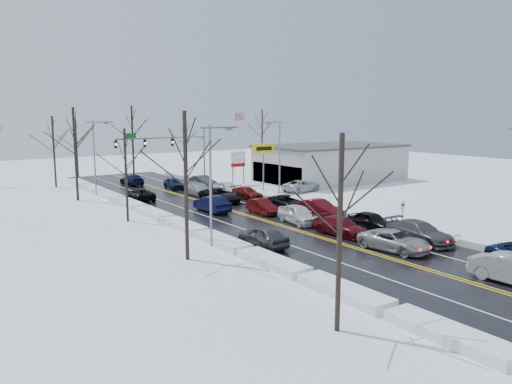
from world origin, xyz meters
TOP-DOWN VIEW (x-y plane):
  - ground at (0.00, 0.00)m, footprint 160.00×160.00m
  - road_surface at (0.00, 2.00)m, footprint 14.00×84.00m
  - snow_bank_left at (-7.60, 2.00)m, footprint 1.72×72.00m
  - snow_bank_right at (7.60, 2.00)m, footprint 1.72×72.00m
  - traffic_signal_mast at (3.45, 27.99)m, footprint 13.28×0.39m
  - tires_plus_sign at (10.50, 15.99)m, footprint 3.20×0.34m
  - used_vehicles_sign at (10.50, 22.00)m, footprint 2.20×0.22m
  - speed_limit_sign at (8.20, -8.00)m, footprint 0.55×0.09m
  - flagpole at (15.17, 30.00)m, footprint 1.87×1.20m
  - dealership_building at (23.98, 18.00)m, footprint 20.40×12.40m
  - streetlight_ne at (8.30, 10.00)m, footprint 3.20×0.25m
  - streetlight_sw at (-8.30, -4.00)m, footprint 3.20×0.25m
  - streetlight_nw at (-8.30, 24.00)m, footprint 3.20×0.25m
  - tree_left_a at (-11.00, -20.00)m, footprint 3.60×3.60m
  - tree_left_b at (-11.50, -6.00)m, footprint 4.00×4.00m
  - tree_left_c at (-10.50, 8.00)m, footprint 3.40×3.40m
  - tree_left_d at (-11.20, 22.00)m, footprint 4.20×4.20m
  - tree_left_e at (-10.80, 34.00)m, footprint 3.80×3.80m
  - tree_far_b at (-6.00, 41.00)m, footprint 3.60×3.60m
  - tree_far_c at (2.00, 39.00)m, footprint 4.40×4.40m
  - tree_far_d at (12.00, 40.50)m, footprint 3.40×3.40m
  - tree_far_e at (28.00, 41.00)m, footprint 4.20×4.20m
  - queued_car_2 at (1.80, -12.53)m, footprint 3.10×5.58m
  - queued_car_3 at (1.92, -6.93)m, footprint 2.32×5.18m
  - queued_car_4 at (1.83, -1.62)m, footprint 2.66×5.19m
  - queued_car_5 at (1.76, 3.94)m, footprint 1.82×4.41m
  - queued_car_6 at (1.62, 11.80)m, footprint 3.00×5.86m
  - queued_car_7 at (1.79, 17.07)m, footprint 2.12×5.17m
  - queued_car_8 at (1.60, 23.78)m, footprint 2.17×4.47m
  - queued_car_11 at (5.16, -12.11)m, footprint 2.55×5.78m
  - queued_car_12 at (5.43, -7.02)m, footprint 1.99×4.56m
  - queued_car_13 at (5.20, -0.60)m, footprint 2.05×5.16m
  - queued_car_14 at (5.25, 4.36)m, footprint 2.96×5.43m
  - queued_car_15 at (5.32, 12.01)m, footprint 2.18×4.73m
  - queued_car_16 at (5.09, 15.97)m, footprint 1.89×4.63m
  - queued_car_17 at (5.26, 22.58)m, footprint 2.02×5.00m
  - oncoming_car_0 at (-1.92, 7.49)m, footprint 1.76×4.99m
  - oncoming_car_1 at (-5.26, 18.13)m, footprint 2.69×5.18m
  - oncoming_car_2 at (-1.57, 30.42)m, footprint 2.07×5.07m
  - oncoming_car_3 at (-5.34, -6.20)m, footprint 1.93×4.69m
  - parked_car_0 at (13.91, 12.44)m, footprint 5.66×3.19m
  - parked_car_1 at (17.19, 15.94)m, footprint 2.82×5.62m
  - parked_car_2 at (14.94, 20.92)m, footprint 1.77×4.37m

SIDE VIEW (x-z plane):
  - ground at x=0.00m, z-range 0.00..0.00m
  - snow_bank_left at x=-7.60m, z-range -0.27..0.27m
  - snow_bank_right at x=7.60m, z-range -0.27..0.27m
  - queued_car_2 at x=1.80m, z-range -0.74..0.74m
  - queued_car_3 at x=1.92m, z-range -0.74..0.74m
  - queued_car_4 at x=1.83m, z-range -0.85..0.85m
  - queued_car_5 at x=1.76m, z-range -0.71..0.71m
  - queued_car_6 at x=1.62m, z-range -0.79..0.79m
  - queued_car_7 at x=1.79m, z-range -0.75..0.75m
  - queued_car_8 at x=1.60m, z-range -0.73..0.73m
  - queued_car_11 at x=5.16m, z-range -0.83..0.83m
  - queued_car_12 at x=5.43m, z-range -0.77..0.77m
  - queued_car_13 at x=5.20m, z-range -0.83..0.83m
  - queued_car_14 at x=5.25m, z-range -0.72..0.72m
  - queued_car_15 at x=5.32m, z-range -0.67..0.67m
  - queued_car_16 at x=5.09m, z-range -0.79..0.79m
  - queued_car_17 at x=5.26m, z-range -0.81..0.81m
  - oncoming_car_0 at x=-1.92m, z-range -0.82..0.82m
  - oncoming_car_1 at x=-5.26m, z-range -0.70..0.70m
  - oncoming_car_2 at x=-1.57m, z-range -0.74..0.74m
  - oncoming_car_3 at x=-5.34m, z-range -0.80..0.80m
  - parked_car_0 at x=13.91m, z-range -0.75..0.75m
  - parked_car_1 at x=17.19m, z-range -0.78..0.78m
  - parked_car_2 at x=14.94m, z-range -0.74..0.74m
  - road_surface at x=0.00m, z-range 0.00..0.01m
  - speed_limit_sign at x=8.20m, z-range 0.46..2.81m
  - dealership_building at x=23.98m, z-range 0.01..5.31m
  - used_vehicles_sign at x=10.50m, z-range 0.99..5.64m
  - tires_plus_sign at x=10.50m, z-range 1.99..7.99m
  - streetlight_ne at x=8.30m, z-range 0.81..9.81m
  - streetlight_sw at x=-8.30m, z-range 0.81..9.81m
  - streetlight_nw at x=-8.30m, z-range 0.81..9.81m
  - traffic_signal_mast at x=3.45m, z-range 1.48..9.48m
  - flagpole at x=15.17m, z-range 0.93..10.93m
  - tree_left_c at x=-10.50m, z-range 1.69..10.19m
  - tree_far_d at x=12.00m, z-range 1.69..10.19m
  - tree_left_a at x=-11.00m, z-range 1.79..10.79m
  - tree_far_b at x=-6.00m, z-range 1.79..10.79m
  - tree_left_e at x=-10.80m, z-range 1.89..11.39m
  - tree_left_b at x=-11.50m, z-range 1.99..11.99m
  - tree_left_d at x=-11.20m, z-range 2.08..12.58m
  - tree_far_e at x=28.00m, z-range 2.08..12.58m
  - tree_far_c at x=2.00m, z-range 2.18..13.18m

